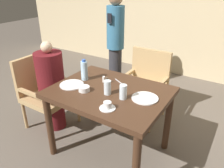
% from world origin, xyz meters
% --- Properties ---
extents(ground_plane, '(16.00, 16.00, 0.00)m').
position_xyz_m(ground_plane, '(0.00, 0.00, 0.00)').
color(ground_plane, '#60564C').
extents(wall_back, '(8.00, 0.06, 2.80)m').
position_xyz_m(wall_back, '(0.00, 2.57, 1.40)').
color(wall_back, '#C6B289').
rests_on(wall_back, ground_plane).
extents(dining_table, '(1.13, 0.87, 0.76)m').
position_xyz_m(dining_table, '(0.00, 0.00, 0.65)').
color(dining_table, '#422819').
rests_on(dining_table, ground_plane).
extents(chair_left_side, '(0.54, 0.54, 0.91)m').
position_xyz_m(chair_left_side, '(-0.98, 0.00, 0.50)').
color(chair_left_side, tan).
rests_on(chair_left_side, ground_plane).
extents(diner_in_left_chair, '(0.32, 0.32, 1.13)m').
position_xyz_m(diner_in_left_chair, '(-0.83, 0.00, 0.58)').
color(diner_in_left_chair, '#5B1419').
rests_on(diner_in_left_chair, ground_plane).
extents(chair_far_side, '(0.54, 0.54, 0.91)m').
position_xyz_m(chair_far_side, '(0.00, 0.85, 0.50)').
color(chair_far_side, tan).
rests_on(chair_far_side, ground_plane).
extents(standing_host, '(0.27, 0.31, 1.60)m').
position_xyz_m(standing_host, '(-0.72, 1.27, 0.86)').
color(standing_host, '#2D2D33').
rests_on(standing_host, ground_plane).
extents(plate_main_left, '(0.24, 0.24, 0.01)m').
position_xyz_m(plate_main_left, '(-0.39, -0.12, 0.77)').
color(plate_main_left, white).
rests_on(plate_main_left, dining_table).
extents(plate_main_right, '(0.24, 0.24, 0.01)m').
position_xyz_m(plate_main_right, '(0.36, 0.03, 0.77)').
color(plate_main_right, white).
rests_on(plate_main_right, dining_table).
extents(teacup_with_saucer, '(0.14, 0.14, 0.06)m').
position_xyz_m(teacup_with_saucer, '(0.17, -0.29, 0.79)').
color(teacup_with_saucer, white).
rests_on(teacup_with_saucer, dining_table).
extents(bowl_small, '(0.11, 0.11, 0.05)m').
position_xyz_m(bowl_small, '(-0.20, -0.15, 0.79)').
color(bowl_small, white).
rests_on(bowl_small, dining_table).
extents(water_bottle, '(0.07, 0.07, 0.23)m').
position_xyz_m(water_bottle, '(-0.36, 0.06, 0.87)').
color(water_bottle, '#A3C6DB').
rests_on(water_bottle, dining_table).
extents(glass_tall_near, '(0.07, 0.07, 0.14)m').
position_xyz_m(glass_tall_near, '(0.19, -0.07, 0.83)').
color(glass_tall_near, silver).
rests_on(glass_tall_near, dining_table).
extents(glass_tall_mid, '(0.07, 0.07, 0.14)m').
position_xyz_m(glass_tall_mid, '(0.02, -0.07, 0.83)').
color(glass_tall_mid, silver).
rests_on(glass_tall_mid, dining_table).
extents(salt_shaker, '(0.03, 0.03, 0.07)m').
position_xyz_m(salt_shaker, '(-0.15, 0.12, 0.80)').
color(salt_shaker, white).
rests_on(salt_shaker, dining_table).
extents(pepper_shaker, '(0.03, 0.03, 0.06)m').
position_xyz_m(pepper_shaker, '(-0.11, 0.12, 0.79)').
color(pepper_shaker, '#4C3D2D').
rests_on(pepper_shaker, dining_table).
extents(fork_beside_plate, '(0.17, 0.11, 0.00)m').
position_xyz_m(fork_beside_plate, '(0.01, 0.20, 0.77)').
color(fork_beside_plate, silver).
rests_on(fork_beside_plate, dining_table).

